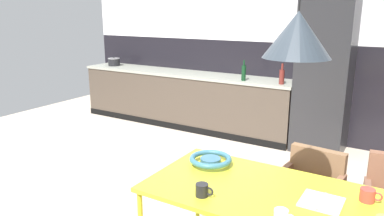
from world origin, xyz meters
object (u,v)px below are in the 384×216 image
(open_book, at_px, (321,202))
(refrigerator_column, at_px, (324,77))
(fruit_bowl, at_px, (211,160))
(pendant_lamp_over_table_near, at_px, (297,35))
(armchair_corner_seat, at_px, (311,182))
(cooking_pot, at_px, (114,62))
(mug_white_ceramic, at_px, (202,190))
(mug_wide_latte, at_px, (368,195))
(bottle_vinegar_dark, at_px, (244,73))
(bottle_oil_tall, at_px, (282,76))
(dining_table, at_px, (284,202))

(open_book, bearing_deg, refrigerator_column, 102.42)
(fruit_bowl, bearing_deg, pendant_lamp_over_table_near, -12.98)
(armchair_corner_seat, distance_m, cooking_pot, 4.69)
(pendant_lamp_over_table_near, bearing_deg, cooking_pot, 144.93)
(mug_white_ceramic, relative_size, pendant_lamp_over_table_near, 0.10)
(open_book, distance_m, pendant_lamp_over_table_near, 1.01)
(refrigerator_column, bearing_deg, mug_wide_latte, -72.37)
(refrigerator_column, distance_m, bottle_vinegar_dark, 1.10)
(mug_wide_latte, xyz_separation_m, bottle_oil_tall, (-1.41, 2.62, 0.22))
(open_book, xyz_separation_m, cooking_pot, (-4.38, 2.92, 0.21))
(armchair_corner_seat, height_order, bottle_oil_tall, bottle_oil_tall)
(fruit_bowl, height_order, cooking_pot, cooking_pot)
(open_book, bearing_deg, cooking_pot, 146.26)
(cooking_pot, bearing_deg, mug_white_ceramic, -40.93)
(refrigerator_column, height_order, mug_wide_latte, refrigerator_column)
(dining_table, bearing_deg, mug_wide_latte, 22.92)
(armchair_corner_seat, xyz_separation_m, bottle_vinegar_dark, (-1.49, 1.99, 0.52))
(open_book, height_order, bottle_oil_tall, bottle_oil_tall)
(dining_table, height_order, pendant_lamp_over_table_near, pendant_lamp_over_table_near)
(armchair_corner_seat, bearing_deg, fruit_bowl, 51.72)
(dining_table, height_order, open_book, open_book)
(fruit_bowl, xyz_separation_m, bottle_vinegar_dark, (-0.88, 2.62, 0.22))
(bottle_vinegar_dark, bearing_deg, mug_wide_latte, -52.96)
(refrigerator_column, height_order, dining_table, refrigerator_column)
(open_book, distance_m, mug_wide_latte, 0.29)
(fruit_bowl, bearing_deg, mug_white_ceramic, -67.46)
(armchair_corner_seat, distance_m, pendant_lamp_over_table_near, 1.46)
(cooking_pot, distance_m, pendant_lamp_over_table_near, 5.14)
(dining_table, xyz_separation_m, bottle_vinegar_dark, (-1.51, 2.79, 0.31))
(refrigerator_column, height_order, open_book, refrigerator_column)
(bottle_vinegar_dark, relative_size, pendant_lamp_over_table_near, 0.25)
(fruit_bowl, relative_size, pendant_lamp_over_table_near, 0.27)
(dining_table, height_order, bottle_vinegar_dark, bottle_vinegar_dark)
(mug_wide_latte, relative_size, mug_white_ceramic, 1.06)
(refrigerator_column, distance_m, fruit_bowl, 2.81)
(armchair_corner_seat, bearing_deg, pendant_lamp_over_table_near, 97.15)
(refrigerator_column, distance_m, bottle_oil_tall, 0.55)
(armchair_corner_seat, bearing_deg, mug_wide_latte, 133.43)
(fruit_bowl, distance_m, pendant_lamp_over_table_near, 1.15)
(armchair_corner_seat, bearing_deg, bottle_vinegar_dark, -47.25)
(dining_table, relative_size, fruit_bowl, 5.63)
(fruit_bowl, height_order, mug_white_ceramic, mug_white_ceramic)
(mug_wide_latte, distance_m, bottle_vinegar_dark, 3.27)
(armchair_corner_seat, relative_size, mug_wide_latte, 5.80)
(mug_wide_latte, relative_size, pendant_lamp_over_table_near, 0.11)
(open_book, bearing_deg, bottle_vinegar_dark, 122.00)
(refrigerator_column, height_order, cooking_pot, refrigerator_column)
(pendant_lamp_over_table_near, bearing_deg, mug_wide_latte, 19.57)
(refrigerator_column, bearing_deg, cooking_pot, -179.72)
(mug_wide_latte, xyz_separation_m, cooking_pot, (-4.61, 2.76, 0.18))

